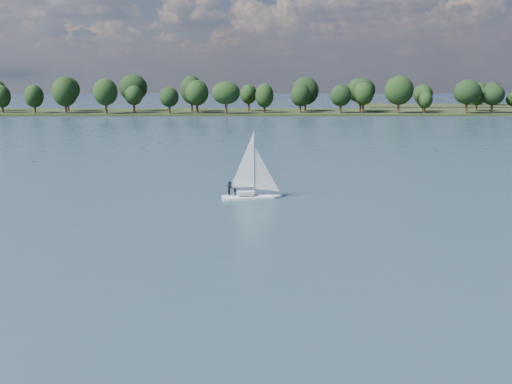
% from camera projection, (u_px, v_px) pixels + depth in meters
% --- Properties ---
extents(ground, '(700.00, 700.00, 0.00)m').
position_uv_depth(ground, '(271.00, 146.00, 126.76)').
color(ground, '#233342').
rests_on(ground, ground).
extents(far_shore, '(660.00, 40.00, 1.50)m').
position_uv_depth(far_shore, '(264.00, 113.00, 236.43)').
color(far_shore, black).
rests_on(far_shore, ground).
extents(sailboat, '(7.24, 3.43, 9.20)m').
position_uv_depth(sailboat, '(248.00, 179.00, 72.84)').
color(sailboat, silver).
rests_on(sailboat, ground).
extents(treeline, '(561.84, 73.54, 17.78)m').
position_uv_depth(treeline, '(220.00, 94.00, 231.09)').
color(treeline, black).
rests_on(treeline, ground).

